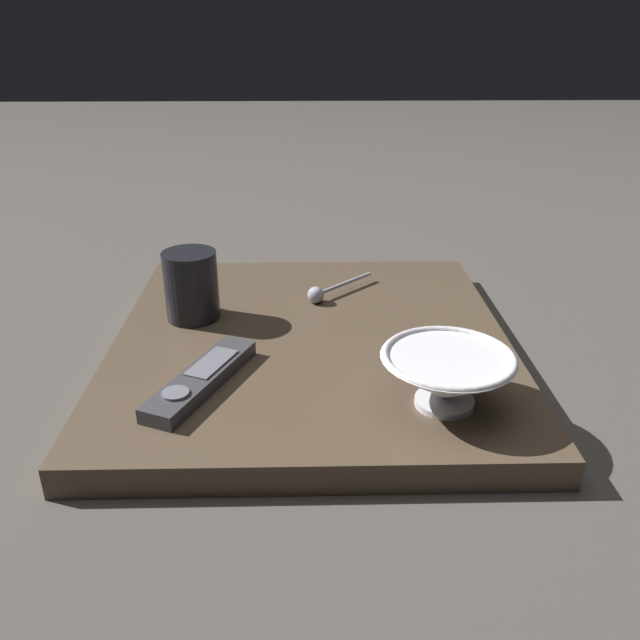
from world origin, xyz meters
TOP-DOWN VIEW (x-y plane):
  - ground_plane at (0.00, 0.00)m, footprint 6.00×6.00m
  - table at (0.00, 0.00)m, footprint 0.53×0.57m
  - cereal_bowl at (-0.15, 0.18)m, footprint 0.15×0.15m
  - coffee_mug at (0.17, -0.06)m, footprint 0.08×0.10m
  - teaspoon at (-0.02, -0.12)m, footprint 0.10×0.10m
  - tv_remote_near at (0.13, 0.13)m, footprint 0.12×0.19m

SIDE VIEW (x-z plane):
  - ground_plane at x=0.00m, z-range 0.00..0.00m
  - table at x=0.00m, z-range 0.00..0.04m
  - tv_remote_near at x=0.13m, z-range 0.04..0.06m
  - teaspoon at x=-0.02m, z-range 0.04..0.06m
  - cereal_bowl at x=-0.15m, z-range 0.04..0.11m
  - coffee_mug at x=0.17m, z-range 0.04..0.14m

